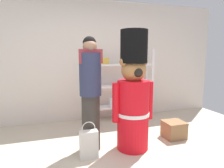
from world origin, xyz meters
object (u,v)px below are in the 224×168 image
Objects in this scene: merchandise_shelf at (119,84)px; person_shopper at (91,92)px; display_crate at (174,129)px; shopping_bag at (89,144)px; teddy_bear_guard at (133,96)px.

person_shopper is at bearing -125.17° from merchandise_shelf.
merchandise_shelf reaches higher than display_crate.
shopping_bag is (-0.98, -1.52, -0.59)m from merchandise_shelf.
teddy_bear_guard is 1.05× the size of person_shopper.
teddy_bear_guard is (-0.29, -1.44, 0.03)m from merchandise_shelf.
display_crate is (0.55, -1.29, -0.65)m from merchandise_shelf.
teddy_bear_guard is at bearing -170.24° from display_crate.
display_crate is (1.53, 0.23, -0.06)m from shopping_bag.
display_crate is at bearing -67.05° from merchandise_shelf.
person_shopper reaches higher than merchandise_shelf.
person_shopper is 3.23× the size of shopping_bag.
merchandise_shelf is at bearing 78.55° from teddy_bear_guard.
person_shopper reaches higher than display_crate.
merchandise_shelf is 0.88× the size of teddy_bear_guard.
teddy_bear_guard reaches higher than display_crate.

